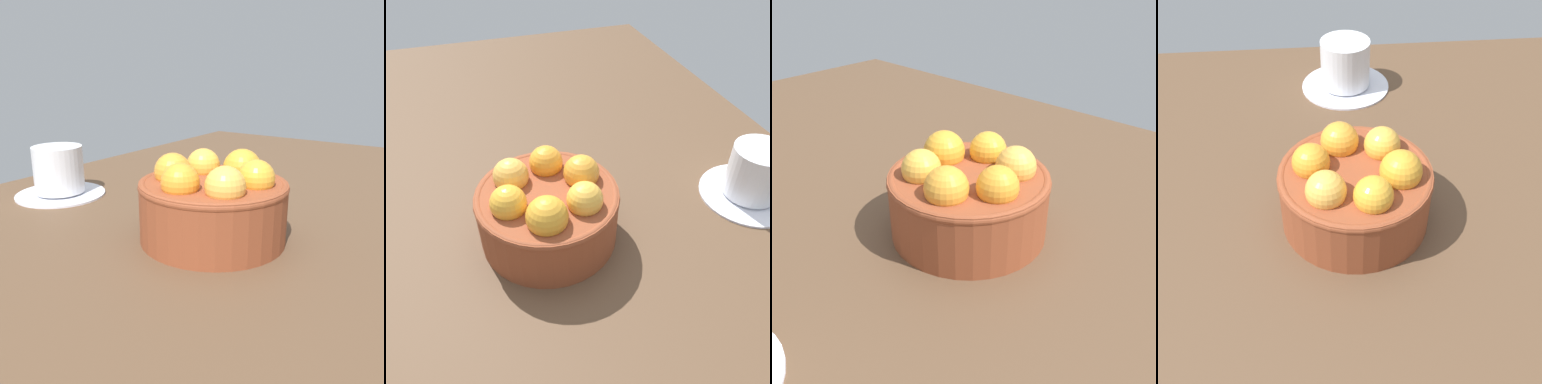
# 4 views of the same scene
# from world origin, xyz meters

# --- Properties ---
(ground_plane) EXTENTS (1.38, 0.82, 0.04)m
(ground_plane) POSITION_xyz_m (0.00, 0.00, -0.02)
(ground_plane) COLOR brown
(terracotta_bowl) EXTENTS (0.16, 0.16, 0.10)m
(terracotta_bowl) POSITION_xyz_m (0.00, -0.00, 0.04)
(terracotta_bowl) COLOR brown
(terracotta_bowl) RESTS_ON ground_plane
(coffee_cup) EXTENTS (0.13, 0.13, 0.07)m
(coffee_cup) POSITION_xyz_m (0.01, 0.28, 0.03)
(coffee_cup) COLOR white
(coffee_cup) RESTS_ON ground_plane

